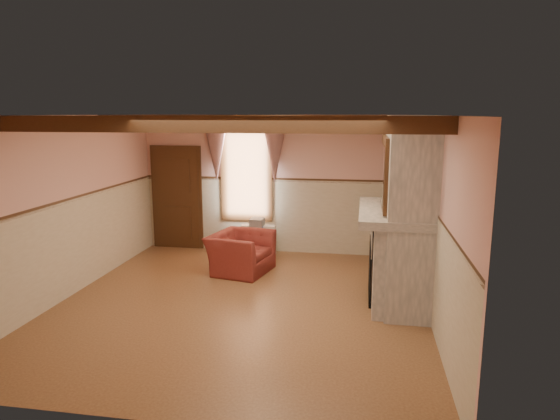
% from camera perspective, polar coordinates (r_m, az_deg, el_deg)
% --- Properties ---
extents(floor, '(5.50, 6.00, 0.01)m').
position_cam_1_polar(floor, '(7.69, -4.48, -10.62)').
color(floor, brown).
rests_on(floor, ground).
extents(ceiling, '(5.50, 6.00, 0.01)m').
position_cam_1_polar(ceiling, '(7.15, -4.82, 10.74)').
color(ceiling, silver).
rests_on(ceiling, wall_back).
extents(wall_back, '(5.50, 0.02, 2.80)m').
position_cam_1_polar(wall_back, '(10.18, -0.52, 2.93)').
color(wall_back, '#DCA398').
rests_on(wall_back, floor).
extents(wall_front, '(5.50, 0.02, 2.80)m').
position_cam_1_polar(wall_front, '(4.54, -14.01, -7.67)').
color(wall_front, '#DCA398').
rests_on(wall_front, floor).
extents(wall_left, '(0.02, 6.00, 2.80)m').
position_cam_1_polar(wall_left, '(8.39, -23.17, 0.30)').
color(wall_left, '#DCA398').
rests_on(wall_left, floor).
extents(wall_right, '(0.02, 6.00, 2.80)m').
position_cam_1_polar(wall_right, '(7.14, 17.29, -1.04)').
color(wall_right, '#DCA398').
rests_on(wall_right, floor).
extents(wainscot, '(5.50, 6.00, 1.50)m').
position_cam_1_polar(wainscot, '(7.44, -4.56, -5.25)').
color(wainscot, beige).
rests_on(wainscot, floor).
extents(chair_rail, '(5.50, 6.00, 0.08)m').
position_cam_1_polar(chair_rail, '(7.27, -4.65, 0.44)').
color(chair_rail, black).
rests_on(chair_rail, wainscot).
extents(firebox, '(0.20, 0.95, 0.90)m').
position_cam_1_polar(firebox, '(7.90, 10.89, -6.73)').
color(firebox, black).
rests_on(firebox, floor).
extents(armchair, '(1.17, 1.28, 0.71)m').
position_cam_1_polar(armchair, '(9.05, -4.52, -4.89)').
color(armchair, maroon).
rests_on(armchair, floor).
extents(side_table, '(0.58, 0.58, 0.55)m').
position_cam_1_polar(side_table, '(10.17, -2.40, -3.56)').
color(side_table, brown).
rests_on(side_table, floor).
extents(book_stack, '(0.27, 0.32, 0.20)m').
position_cam_1_polar(book_stack, '(10.06, -2.62, -1.53)').
color(book_stack, '#B7AD8C').
rests_on(book_stack, side_table).
extents(radiator, '(0.70, 0.19, 0.60)m').
position_cam_1_polar(radiator, '(10.17, -2.47, -3.42)').
color(radiator, silver).
rests_on(radiator, floor).
extents(bowl, '(0.37, 0.37, 0.09)m').
position_cam_1_polar(bowl, '(7.66, 13.00, 0.48)').
color(bowl, brown).
rests_on(bowl, mantel).
extents(mantel_clock, '(0.14, 0.24, 0.20)m').
position_cam_1_polar(mantel_clock, '(8.45, 12.71, 1.82)').
color(mantel_clock, black).
rests_on(mantel_clock, mantel).
extents(oil_lamp, '(0.11, 0.11, 0.28)m').
position_cam_1_polar(oil_lamp, '(8.17, 12.82, 1.79)').
color(oil_lamp, gold).
rests_on(oil_lamp, mantel).
extents(candle_red, '(0.06, 0.06, 0.16)m').
position_cam_1_polar(candle_red, '(6.87, 13.38, -0.45)').
color(candle_red, '#AD1522').
rests_on(candle_red, mantel).
extents(jar_yellow, '(0.06, 0.06, 0.12)m').
position_cam_1_polar(jar_yellow, '(7.25, 13.19, -0.01)').
color(jar_yellow, gold).
rests_on(jar_yellow, mantel).
extents(fireplace, '(0.85, 2.00, 2.80)m').
position_cam_1_polar(fireplace, '(7.69, 14.31, -0.05)').
color(fireplace, gray).
rests_on(fireplace, floor).
extents(mantel, '(1.05, 2.05, 0.12)m').
position_cam_1_polar(mantel, '(7.68, 12.96, -0.30)').
color(mantel, gray).
rests_on(mantel, fireplace).
extents(overmantel_mirror, '(0.06, 1.44, 1.04)m').
position_cam_1_polar(overmantel_mirror, '(7.58, 11.76, 4.27)').
color(overmantel_mirror, silver).
rests_on(overmantel_mirror, fireplace).
extents(door, '(1.10, 0.10, 2.10)m').
position_cam_1_polar(door, '(10.75, -11.67, 1.24)').
color(door, black).
rests_on(door, floor).
extents(window, '(1.06, 0.08, 2.02)m').
position_cam_1_polar(window, '(10.24, -3.86, 4.36)').
color(window, white).
rests_on(window, wall_back).
extents(window_drapes, '(1.30, 0.14, 1.40)m').
position_cam_1_polar(window_drapes, '(10.11, -4.03, 7.68)').
color(window_drapes, gray).
rests_on(window_drapes, wall_back).
extents(ceiling_beam_front, '(5.50, 0.18, 0.20)m').
position_cam_1_polar(ceiling_beam_front, '(6.00, -7.67, 9.69)').
color(ceiling_beam_front, black).
rests_on(ceiling_beam_front, ceiling).
extents(ceiling_beam_back, '(5.50, 0.18, 0.20)m').
position_cam_1_polar(ceiling_beam_back, '(8.32, -2.73, 10.10)').
color(ceiling_beam_back, black).
rests_on(ceiling_beam_back, ceiling).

